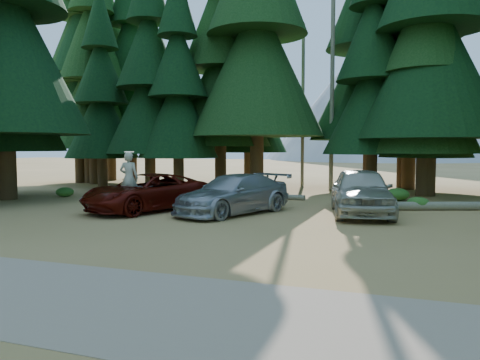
% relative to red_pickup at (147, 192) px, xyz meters
% --- Properties ---
extents(ground, '(160.00, 160.00, 0.00)m').
position_rel_red_pickup_xyz_m(ground, '(4.60, -3.13, -0.72)').
color(ground, olive).
rests_on(ground, ground).
extents(gravel_strip, '(26.00, 3.50, 0.01)m').
position_rel_red_pickup_xyz_m(gravel_strip, '(4.60, -9.63, -0.71)').
color(gravel_strip, tan).
rests_on(gravel_strip, ground).
extents(forest_belt_north, '(36.00, 7.00, 22.00)m').
position_rel_red_pickup_xyz_m(forest_belt_north, '(4.60, 11.87, -0.72)').
color(forest_belt_north, black).
rests_on(forest_belt_north, ground).
extents(snag_front, '(0.24, 0.24, 12.00)m').
position_rel_red_pickup_xyz_m(snag_front, '(5.40, 11.37, 5.28)').
color(snag_front, '#696654').
rests_on(snag_front, ground).
extents(snag_back, '(0.20, 0.20, 10.00)m').
position_rel_red_pickup_xyz_m(snag_back, '(3.40, 12.87, 4.28)').
color(snag_back, '#696654').
rests_on(snag_back, ground).
extents(mountain_peak, '(48.00, 50.00, 28.00)m').
position_rel_red_pickup_xyz_m(mountain_peak, '(2.01, 85.11, 11.99)').
color(mountain_peak, gray).
rests_on(mountain_peak, ground).
extents(red_pickup, '(4.09, 5.70, 1.44)m').
position_rel_red_pickup_xyz_m(red_pickup, '(0.00, 0.00, 0.00)').
color(red_pickup, '#530D07').
rests_on(red_pickup, ground).
extents(silver_minivan_center, '(3.83, 5.42, 1.46)m').
position_rel_red_pickup_xyz_m(silver_minivan_center, '(3.43, 0.36, 0.01)').
color(silver_minivan_center, '#A4A7AC').
rests_on(silver_minivan_center, ground).
extents(silver_minivan_right, '(2.92, 5.36, 1.73)m').
position_rel_red_pickup_xyz_m(silver_minivan_right, '(7.92, 1.68, 0.14)').
color(silver_minivan_right, '#B5B2A1').
rests_on(silver_minivan_right, ground).
extents(frisbee_player, '(0.79, 0.60, 2.00)m').
position_rel_red_pickup_xyz_m(frisbee_player, '(-0.48, -0.49, 0.58)').
color(frisbee_player, beige).
rests_on(frisbee_player, ground).
extents(log_left, '(4.41, 0.47, 0.31)m').
position_rel_red_pickup_xyz_m(log_left, '(-0.49, 4.18, -0.56)').
color(log_left, '#696654').
rests_on(log_left, ground).
extents(log_mid, '(2.96, 0.44, 0.24)m').
position_rel_red_pickup_xyz_m(log_mid, '(3.59, 5.65, -0.60)').
color(log_mid, '#696654').
rests_on(log_mid, ground).
extents(log_right, '(5.04, 2.12, 0.34)m').
position_rel_red_pickup_xyz_m(log_right, '(11.47, 4.19, -0.55)').
color(log_right, '#696654').
rests_on(log_right, ground).
extents(shrub_far_left, '(0.99, 0.99, 0.55)m').
position_rel_red_pickup_xyz_m(shrub_far_left, '(-2.62, 3.39, -0.45)').
color(shrub_far_left, '#2E631D').
rests_on(shrub_far_left, ground).
extents(shrub_left, '(0.73, 0.73, 0.40)m').
position_rel_red_pickup_xyz_m(shrub_left, '(-1.72, 4.45, -0.52)').
color(shrub_left, '#2E631D').
rests_on(shrub_left, ground).
extents(shrub_center_left, '(1.18, 1.18, 0.65)m').
position_rel_red_pickup_xyz_m(shrub_center_left, '(2.65, 5.26, -0.40)').
color(shrub_center_left, '#2E631D').
rests_on(shrub_center_left, ground).
extents(shrub_center_right, '(1.07, 1.07, 0.59)m').
position_rel_red_pickup_xyz_m(shrub_center_right, '(7.19, 6.87, -0.43)').
color(shrub_center_right, '#2E631D').
rests_on(shrub_center_right, ground).
extents(shrub_right, '(0.89, 0.89, 0.49)m').
position_rel_red_pickup_xyz_m(shrub_right, '(9.95, 3.93, -0.48)').
color(shrub_right, '#2E631D').
rests_on(shrub_right, ground).
extents(shrub_far_right, '(1.06, 1.06, 0.58)m').
position_rel_red_pickup_xyz_m(shrub_far_right, '(9.13, 6.87, -0.43)').
color(shrub_far_right, '#2E631D').
rests_on(shrub_far_right, ground).
extents(shrub_edge_west, '(0.87, 0.87, 0.48)m').
position_rel_red_pickup_xyz_m(shrub_edge_west, '(-6.54, 3.14, -0.48)').
color(shrub_edge_west, '#2E631D').
rests_on(shrub_edge_west, ground).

